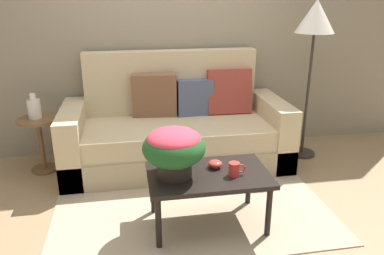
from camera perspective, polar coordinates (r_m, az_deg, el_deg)
ground_plane at (r=3.44m, az=-0.58°, el=-10.55°), size 14.00×14.00×0.00m
wall_back at (r=4.25m, az=-3.61°, el=15.22°), size 6.40×0.12×2.80m
area_rug at (r=3.43m, az=-0.56°, el=-10.54°), size 2.28×1.76×0.01m
couch at (r=3.99m, az=-2.31°, el=-0.53°), size 2.26×0.95×1.14m
coffee_table at (r=2.91m, az=2.45°, el=-7.71°), size 0.91×0.57×0.44m
side_table at (r=4.07m, az=-21.83°, el=-1.02°), size 0.40×0.40×0.56m
floor_lamp at (r=4.13m, az=17.95°, el=14.43°), size 0.39×0.39×1.66m
potted_plant at (r=2.75m, az=-2.73°, el=-3.04°), size 0.46×0.46×0.37m
coffee_mug at (r=2.84m, az=6.40°, el=-6.22°), size 0.13×0.08×0.10m
snack_bowl at (r=2.95m, az=3.48°, el=-5.45°), size 0.11×0.11×0.06m
table_vase at (r=4.00m, az=-22.56°, el=2.68°), size 0.12×0.12×0.25m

